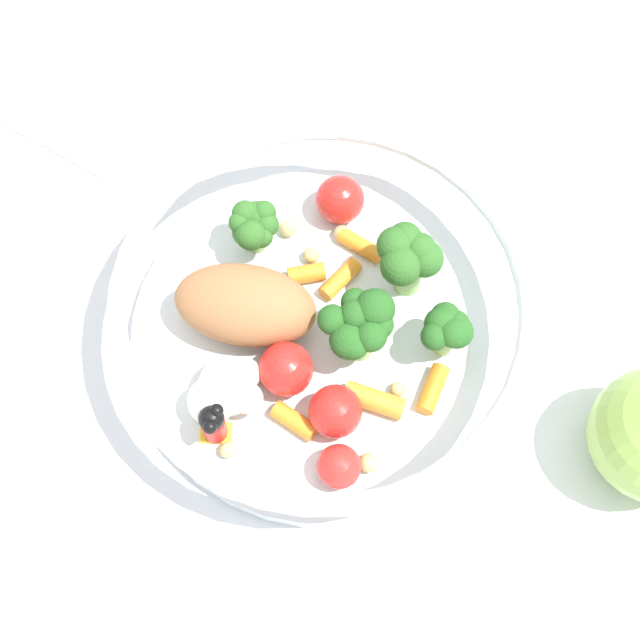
# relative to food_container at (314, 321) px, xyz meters

# --- Properties ---
(ground_plane) EXTENTS (2.40, 2.40, 0.00)m
(ground_plane) POSITION_rel_food_container_xyz_m (-0.00, 0.01, -0.03)
(ground_plane) COLOR white
(food_container) EXTENTS (0.24, 0.24, 0.06)m
(food_container) POSITION_rel_food_container_xyz_m (0.00, 0.00, 0.00)
(food_container) COLOR white
(food_container) RESTS_ON ground_plane
(folded_napkin) EXTENTS (0.14, 0.16, 0.01)m
(folded_napkin) POSITION_rel_food_container_xyz_m (0.01, -0.26, -0.03)
(folded_napkin) COLOR white
(folded_napkin) RESTS_ON ground_plane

